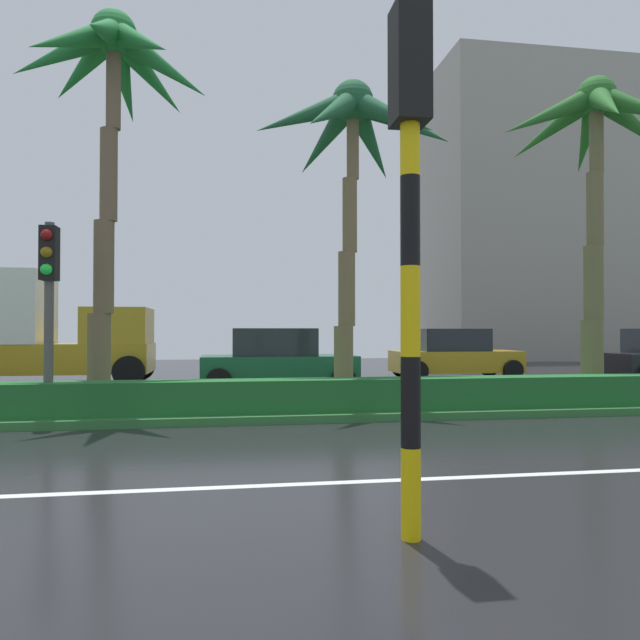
{
  "coord_description": "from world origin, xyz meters",
  "views": [
    {
      "loc": [
        5.23,
        -4.32,
        1.66
      ],
      "look_at": [
        7.99,
        12.97,
        1.97
      ],
      "focal_mm": 33.01,
      "sensor_mm": 36.0,
      "label": 1
    }
  ],
  "objects_px": {
    "palm_tree_centre": "(112,83)",
    "car_in_traffic_second": "(277,360)",
    "traffic_signal_foreground": "(409,166)",
    "traffic_signal_median_right": "(49,282)",
    "palm_tree_mid_right": "(594,145)",
    "palm_tree_centre_right": "(353,142)",
    "car_in_traffic_third": "(454,355)",
    "box_truck_lead": "(41,334)"
  },
  "relations": [
    {
      "from": "palm_tree_centre_right",
      "to": "traffic_signal_foreground",
      "type": "height_order",
      "value": "palm_tree_centre_right"
    },
    {
      "from": "palm_tree_centre",
      "to": "palm_tree_centre_right",
      "type": "bearing_deg",
      "value": 2.18
    },
    {
      "from": "palm_tree_mid_right",
      "to": "car_in_traffic_third",
      "type": "relative_size",
      "value": 1.75
    },
    {
      "from": "traffic_signal_median_right",
      "to": "traffic_signal_foreground",
      "type": "relative_size",
      "value": 0.79
    },
    {
      "from": "box_truck_lead",
      "to": "palm_tree_centre",
      "type": "bearing_deg",
      "value": -64.22
    },
    {
      "from": "palm_tree_centre",
      "to": "box_truck_lead",
      "type": "xyz_separation_m",
      "value": [
        -3.31,
        6.85,
        -5.09
      ]
    },
    {
      "from": "palm_tree_centre_right",
      "to": "traffic_signal_foreground",
      "type": "relative_size",
      "value": 1.6
    },
    {
      "from": "palm_tree_centre",
      "to": "car_in_traffic_third",
      "type": "relative_size",
      "value": 1.85
    },
    {
      "from": "palm_tree_mid_right",
      "to": "traffic_signal_foreground",
      "type": "distance_m",
      "value": 11.19
    },
    {
      "from": "palm_tree_centre",
      "to": "traffic_signal_foreground",
      "type": "distance_m",
      "value": 9.29
    },
    {
      "from": "palm_tree_centre_right",
      "to": "traffic_signal_median_right",
      "type": "bearing_deg",
      "value": -166.03
    },
    {
      "from": "traffic_signal_foreground",
      "to": "car_in_traffic_third",
      "type": "distance_m",
      "value": 16.15
    },
    {
      "from": "traffic_signal_median_right",
      "to": "car_in_traffic_second",
      "type": "height_order",
      "value": "traffic_signal_median_right"
    },
    {
      "from": "traffic_signal_foreground",
      "to": "traffic_signal_median_right",
      "type": "bearing_deg",
      "value": -54.68
    },
    {
      "from": "traffic_signal_foreground",
      "to": "box_truck_lead",
      "type": "distance_m",
      "value": 16.22
    },
    {
      "from": "palm_tree_mid_right",
      "to": "box_truck_lead",
      "type": "height_order",
      "value": "palm_tree_mid_right"
    },
    {
      "from": "palm_tree_centre",
      "to": "car_in_traffic_second",
      "type": "bearing_deg",
      "value": 48.77
    },
    {
      "from": "palm_tree_centre_right",
      "to": "box_truck_lead",
      "type": "relative_size",
      "value": 1.09
    },
    {
      "from": "palm_tree_centre",
      "to": "palm_tree_centre_right",
      "type": "height_order",
      "value": "palm_tree_centre"
    },
    {
      "from": "palm_tree_centre",
      "to": "traffic_signal_median_right",
      "type": "xyz_separation_m",
      "value": [
        -0.81,
        -1.26,
        -4.12
      ]
    },
    {
      "from": "traffic_signal_median_right",
      "to": "car_in_traffic_second",
      "type": "relative_size",
      "value": 0.8
    },
    {
      "from": "traffic_signal_median_right",
      "to": "traffic_signal_foreground",
      "type": "height_order",
      "value": "traffic_signal_foreground"
    },
    {
      "from": "palm_tree_mid_right",
      "to": "traffic_signal_foreground",
      "type": "xyz_separation_m",
      "value": [
        -7.13,
        -8.06,
        -3.06
      ]
    },
    {
      "from": "box_truck_lead",
      "to": "palm_tree_mid_right",
      "type": "bearing_deg",
      "value": -24.53
    },
    {
      "from": "palm_tree_mid_right",
      "to": "car_in_traffic_third",
      "type": "height_order",
      "value": "palm_tree_mid_right"
    },
    {
      "from": "palm_tree_mid_right",
      "to": "palm_tree_centre_right",
      "type": "bearing_deg",
      "value": -178.15
    },
    {
      "from": "palm_tree_mid_right",
      "to": "traffic_signal_median_right",
      "type": "height_order",
      "value": "palm_tree_mid_right"
    },
    {
      "from": "palm_tree_centre",
      "to": "traffic_signal_foreground",
      "type": "relative_size",
      "value": 1.83
    },
    {
      "from": "box_truck_lead",
      "to": "car_in_traffic_second",
      "type": "distance_m",
      "value": 7.53
    },
    {
      "from": "palm_tree_centre",
      "to": "car_in_traffic_second",
      "type": "height_order",
      "value": "palm_tree_centre"
    },
    {
      "from": "traffic_signal_foreground",
      "to": "box_truck_lead",
      "type": "bearing_deg",
      "value": -64.12
    },
    {
      "from": "box_truck_lead",
      "to": "car_in_traffic_second",
      "type": "xyz_separation_m",
      "value": [
        7.02,
        -2.63,
        -0.72
      ]
    },
    {
      "from": "traffic_signal_median_right",
      "to": "car_in_traffic_third",
      "type": "xyz_separation_m",
      "value": [
        10.85,
        8.29,
        -1.68
      ]
    },
    {
      "from": "palm_tree_centre",
      "to": "traffic_signal_median_right",
      "type": "bearing_deg",
      "value": -122.82
    },
    {
      "from": "car_in_traffic_second",
      "to": "traffic_signal_foreground",
      "type": "bearing_deg",
      "value": -89.81
    },
    {
      "from": "palm_tree_mid_right",
      "to": "car_in_traffic_second",
      "type": "distance_m",
      "value": 9.67
    },
    {
      "from": "palm_tree_centre",
      "to": "box_truck_lead",
      "type": "bearing_deg",
      "value": 115.78
    },
    {
      "from": "car_in_traffic_second",
      "to": "car_in_traffic_third",
      "type": "bearing_deg",
      "value": 23.87
    },
    {
      "from": "traffic_signal_median_right",
      "to": "box_truck_lead",
      "type": "distance_m",
      "value": 8.54
    },
    {
      "from": "car_in_traffic_second",
      "to": "car_in_traffic_third",
      "type": "height_order",
      "value": "same"
    },
    {
      "from": "palm_tree_centre_right",
      "to": "traffic_signal_foreground",
      "type": "bearing_deg",
      "value": -99.1
    },
    {
      "from": "palm_tree_centre",
      "to": "car_in_traffic_second",
      "type": "xyz_separation_m",
      "value": [
        3.71,
        4.23,
        -5.81
      ]
    }
  ]
}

